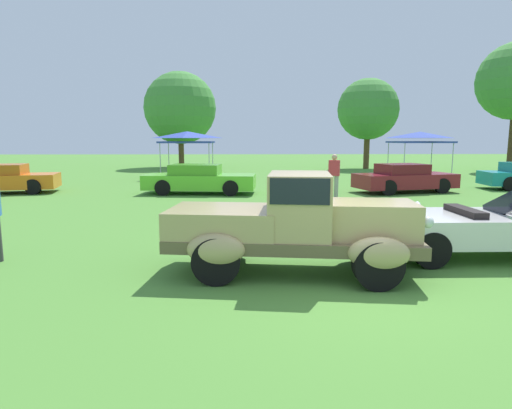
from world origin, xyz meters
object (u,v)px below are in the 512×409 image
object	(u,v)px
canopy_tent_left_field	(187,136)
neighbor_convertible	(493,227)
feature_pickup_truck	(295,223)
show_car_burgundy	(405,178)
show_car_lime	(199,179)
show_car_orange	(6,179)
canopy_tent_center_field	(420,137)
spectator_between_cars	(334,174)

from	to	relation	value
canopy_tent_left_field	neighbor_convertible	bearing A→B (deg)	-64.24
feature_pickup_truck	neighbor_convertible	distance (m)	4.10
neighbor_convertible	show_car_burgundy	bearing A→B (deg)	78.52
show_car_burgundy	canopy_tent_left_field	world-z (taller)	canopy_tent_left_field
feature_pickup_truck	canopy_tent_left_field	size ratio (longest dim) A/B	1.48
show_car_lime	show_car_orange	bearing A→B (deg)	177.85
show_car_lime	canopy_tent_left_field	bearing A→B (deg)	101.17
feature_pickup_truck	show_car_burgundy	distance (m)	12.64
show_car_orange	feature_pickup_truck	bearing A→B (deg)	-45.89
neighbor_convertible	canopy_tent_left_field	distance (m)	18.60
feature_pickup_truck	canopy_tent_center_field	size ratio (longest dim) A/B	1.42
canopy_tent_center_field	show_car_orange	bearing A→B (deg)	-160.96
canopy_tent_left_field	canopy_tent_center_field	world-z (taller)	same
show_car_orange	show_car_lime	distance (m)	8.15
canopy_tent_left_field	canopy_tent_center_field	size ratio (longest dim) A/B	0.96
canopy_tent_left_field	show_car_burgundy	bearing A→B (deg)	-32.92
feature_pickup_truck	canopy_tent_left_field	xyz separation A→B (m)	(-4.07, 17.64, 1.56)
spectator_between_cars	canopy_tent_left_field	distance (m)	10.66
neighbor_convertible	show_car_burgundy	size ratio (longest dim) A/B	1.03
canopy_tent_center_field	canopy_tent_left_field	bearing A→B (deg)	-177.32
show_car_orange	show_car_lime	bearing A→B (deg)	-2.15
show_car_orange	show_car_lime	xyz separation A→B (m)	(8.14, -0.31, 0.00)
show_car_burgundy	canopy_tent_center_field	bearing A→B (deg)	64.05
show_car_burgundy	spectator_between_cars	size ratio (longest dim) A/B	2.68
show_car_burgundy	canopy_tent_center_field	xyz separation A→B (m)	(3.49, 7.18, 1.82)
show_car_burgundy	spectator_between_cars	bearing A→B (deg)	-154.61
spectator_between_cars	canopy_tent_left_field	world-z (taller)	canopy_tent_left_field
show_car_orange	canopy_tent_center_field	world-z (taller)	canopy_tent_center_field
neighbor_convertible	canopy_tent_left_field	size ratio (longest dim) A/B	1.59
show_car_burgundy	spectator_between_cars	distance (m)	3.77
show_car_orange	show_car_lime	size ratio (longest dim) A/B	0.89
spectator_between_cars	canopy_tent_center_field	distance (m)	11.26
feature_pickup_truck	spectator_between_cars	world-z (taller)	feature_pickup_truck
show_car_orange	spectator_between_cars	distance (m)	13.64
feature_pickup_truck	show_car_burgundy	xyz separation A→B (m)	(6.03, 11.10, -0.26)
feature_pickup_truck	show_car_lime	world-z (taller)	feature_pickup_truck
show_car_orange	canopy_tent_center_field	distance (m)	21.67
canopy_tent_center_field	feature_pickup_truck	bearing A→B (deg)	-117.52
show_car_orange	show_car_burgundy	size ratio (longest dim) A/B	0.92
neighbor_convertible	canopy_tent_center_field	size ratio (longest dim) A/B	1.52
neighbor_convertible	show_car_lime	bearing A→B (deg)	124.02
feature_pickup_truck	show_car_lime	distance (m)	11.27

